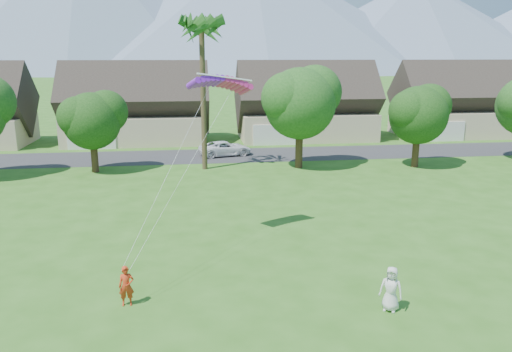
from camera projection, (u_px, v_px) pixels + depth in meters
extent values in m
cube|color=#2D2D30|center=(224.00, 155.00, 47.85)|extent=(90.00, 7.00, 0.01)
imported|color=red|center=(126.00, 286.00, 19.15)|extent=(0.61, 0.42, 1.60)
imported|color=silver|center=(391.00, 289.00, 18.75)|extent=(1.02, 0.93, 1.75)
imported|color=white|center=(225.00, 148.00, 47.70)|extent=(5.40, 3.44, 1.39)
cone|color=slate|center=(84.00, 2.00, 250.48)|extent=(190.00, 190.00, 70.00)
cone|color=slate|center=(252.00, 12.00, 261.93)|extent=(240.00, 240.00, 62.00)
cone|color=slate|center=(414.00, 25.00, 274.47)|extent=(200.00, 200.00, 50.00)
cube|color=beige|center=(137.00, 128.00, 55.06)|extent=(15.00, 8.00, 3.00)
cube|color=#382D28|center=(136.00, 98.00, 54.28)|extent=(15.75, 8.15, 8.15)
cube|color=silver|center=(91.00, 139.00, 50.72)|extent=(4.80, 0.12, 2.20)
cube|color=beige|center=(306.00, 125.00, 57.41)|extent=(15.00, 8.00, 3.00)
cube|color=#382D28|center=(306.00, 97.00, 56.62)|extent=(15.75, 8.15, 8.15)
cube|color=silver|center=(275.00, 135.00, 53.07)|extent=(4.80, 0.12, 2.20)
cube|color=beige|center=(461.00, 122.00, 59.75)|extent=(15.00, 8.00, 3.00)
cube|color=#382D28|center=(463.00, 95.00, 58.97)|extent=(15.75, 8.15, 8.15)
cube|color=silver|center=(444.00, 132.00, 55.42)|extent=(4.80, 0.12, 2.20)
cylinder|color=#47301C|center=(95.00, 159.00, 40.94)|extent=(0.56, 0.56, 2.18)
sphere|color=#214916|center=(92.00, 121.00, 40.20)|extent=(4.62, 4.62, 4.62)
cylinder|color=#47301C|center=(299.00, 151.00, 42.48)|extent=(0.62, 0.62, 2.82)
sphere|color=#214916|center=(300.00, 104.00, 41.52)|extent=(5.98, 5.98, 5.98)
cylinder|color=#47301C|center=(415.00, 154.00, 42.81)|extent=(0.58, 0.58, 2.30)
sphere|color=#214916|center=(418.00, 115.00, 42.03)|extent=(4.90, 4.90, 4.90)
cylinder|color=#4C3D26|center=(203.00, 98.00, 40.88)|extent=(0.44, 0.44, 12.00)
sphere|color=#286021|center=(201.00, 17.00, 39.39)|extent=(3.00, 3.00, 3.00)
cube|color=purple|center=(204.00, 81.00, 24.56)|extent=(1.87, 1.59, 0.50)
cube|color=#C32470|center=(236.00, 81.00, 24.76)|extent=(1.87, 1.59, 0.50)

